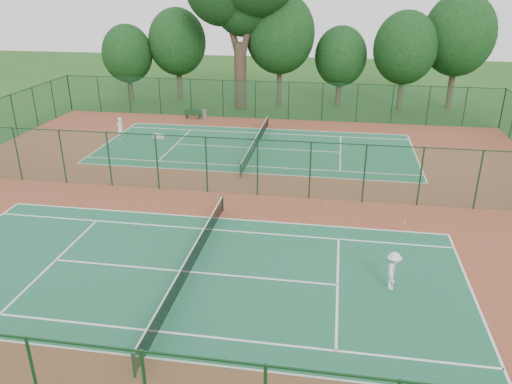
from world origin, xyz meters
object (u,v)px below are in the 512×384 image
trash_bin (204,114)px  bench (193,114)px  player_near (393,271)px  kit_bag (159,136)px  player_far (120,128)px

trash_bin → bench: size_ratio=0.54×
player_near → trash_bin: 29.88m
player_near → kit_bag: bearing=48.0°
player_far → trash_bin: size_ratio=2.19×
player_far → trash_bin: (5.01, 7.49, -0.49)m
kit_bag → bench: bearing=100.3°
player_near → bench: player_near is taller
player_near → player_far: 27.09m
player_near → player_far: size_ratio=0.94×
bench → kit_bag: (-1.03, -6.55, -0.31)m
trash_bin → kit_bag: trash_bin is taller
player_near → trash_bin: (-14.82, 25.95, -0.44)m
trash_bin → player_far: bearing=-123.8°
player_near → bench: 30.20m
trash_bin → kit_bag: 7.11m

